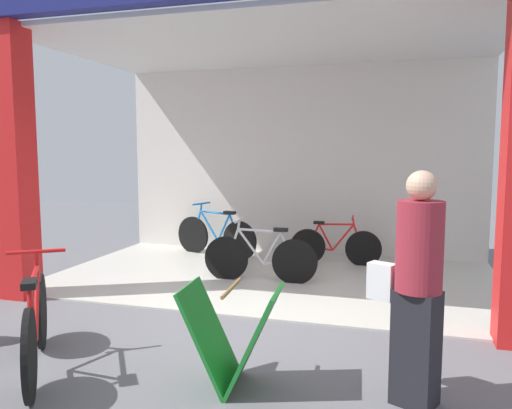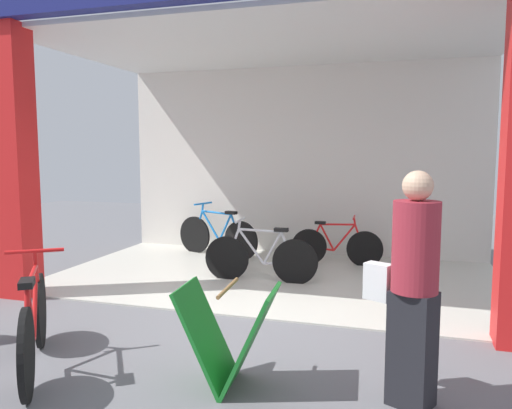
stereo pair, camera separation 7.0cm
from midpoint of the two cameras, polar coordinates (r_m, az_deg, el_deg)
The scene contains 8 objects.
ground_plane at distance 5.58m, azimuth -2.99°, elevation -12.81°, with size 20.53×20.53×0.00m, color slate.
shop_facade at distance 7.08m, azimuth 1.91°, elevation 9.14°, with size 6.47×3.92×4.05m.
bicycle_inside_0 at distance 7.98m, azimuth 8.84°, elevation -4.70°, with size 1.44×0.40×0.79m.
bicycle_inside_1 at distance 6.87m, azimuth 0.21°, elevation -6.13°, with size 1.59×0.44×0.88m.
bicycle_inside_2 at distance 8.55m, azimuth -4.89°, elevation -3.58°, with size 1.61×0.58×0.92m.
bicycle_parked_0 at distance 4.58m, azimuth -24.43°, elevation -12.62°, with size 1.04×1.45×0.96m.
sandwich_board_sign at distance 3.93m, azimuth -3.32°, elevation -14.98°, with size 0.78×0.58×0.80m.
pedestrian_0 at distance 3.70m, azimuth 17.48°, elevation -9.01°, with size 0.58×0.43×1.68m.
Camera 1 is at (1.69, -4.99, 1.82)m, focal length 34.73 mm.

